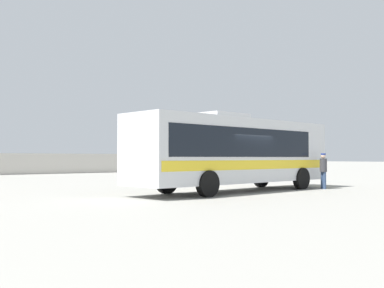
{
  "coord_description": "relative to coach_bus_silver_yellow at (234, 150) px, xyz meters",
  "views": [
    {
      "loc": [
        -14.59,
        -14.74,
        1.53
      ],
      "look_at": [
        -1.36,
        1.66,
        2.15
      ],
      "focal_mm": 43.42,
      "sensor_mm": 36.0,
      "label": 1
    }
  ],
  "objects": [
    {
      "name": "perimeter_wall",
      "position": [
        0.01,
        27.54,
        -0.9
      ],
      "size": [
        80.0,
        0.3,
        1.92
      ],
      "primitive_type": "cube",
      "color": "beige",
      "rests_on": "ground_plane"
    },
    {
      "name": "attendant_by_bus_door",
      "position": [
        4.71,
        -1.43,
        -0.87
      ],
      "size": [
        0.42,
        0.42,
        1.74
      ],
      "color": "#33476B",
      "rests_on": "ground_plane"
    },
    {
      "name": "ground_plane",
      "position": [
        0.01,
        9.67,
        -1.86
      ],
      "size": [
        300.0,
        300.0,
        0.0
      ],
      "primitive_type": "plane",
      "color": "gray"
    },
    {
      "name": "coach_bus_silver_yellow",
      "position": [
        0.0,
        0.0,
        0.0
      ],
      "size": [
        11.29,
        3.46,
        3.48
      ],
      "color": "silver",
      "rests_on": "ground_plane"
    }
  ]
}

